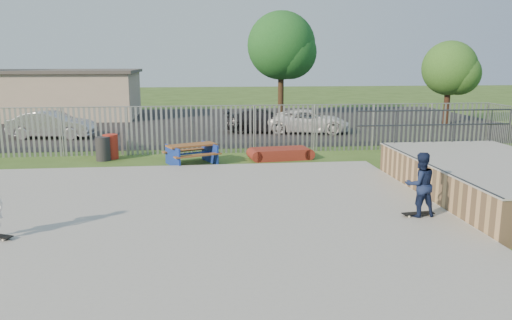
{
  "coord_description": "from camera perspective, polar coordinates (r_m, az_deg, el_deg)",
  "views": [
    {
      "loc": [
        1.38,
        -11.71,
        3.9
      ],
      "look_at": [
        2.91,
        2.0,
        1.1
      ],
      "focal_mm": 35.0,
      "sensor_mm": 36.0,
      "label": 1
    }
  ],
  "objects": [
    {
      "name": "skater_navy",
      "position": [
        12.64,
        18.24,
        -2.67
      ],
      "size": [
        0.82,
        0.66,
        1.58
      ],
      "primitive_type": "imported",
      "rotation": [
        0.0,
        0.0,
        3.23
      ],
      "color": "#141F40",
      "rests_on": "concrete_slab"
    },
    {
      "name": "fence",
      "position": [
        16.56,
        -7.58,
        1.29
      ],
      "size": [
        26.04,
        16.02,
        2.0
      ],
      "color": "gray",
      "rests_on": "ground"
    },
    {
      "name": "car_silver",
      "position": [
        26.86,
        -22.3,
        3.77
      ],
      "size": [
        4.25,
        1.94,
        1.35
      ],
      "primitive_type": "imported",
      "rotation": [
        0.0,
        0.0,
        1.44
      ],
      "color": "silver",
      "rests_on": "parking_lot"
    },
    {
      "name": "ground",
      "position": [
        12.42,
        -12.51,
        -7.11
      ],
      "size": [
        120.0,
        120.0,
        0.0
      ],
      "primitive_type": "plane",
      "color": "#33511C",
      "rests_on": "ground"
    },
    {
      "name": "trash_bin_red",
      "position": [
        20.61,
        -16.27,
        1.48
      ],
      "size": [
        0.58,
        0.58,
        0.97
      ],
      "primitive_type": "cylinder",
      "color": "#A72619",
      "rests_on": "ground"
    },
    {
      "name": "quarter_pipe",
      "position": [
        15.48,
        25.47,
        -2.13
      ],
      "size": [
        5.5,
        7.05,
        2.19
      ],
      "color": "tan",
      "rests_on": "ground"
    },
    {
      "name": "skateboard_a",
      "position": [
        12.84,
        18.03,
        -5.91
      ],
      "size": [
        0.81,
        0.27,
        0.08
      ],
      "rotation": [
        0.0,
        0.0,
        0.09
      ],
      "color": "black",
      "rests_on": "concrete_slab"
    },
    {
      "name": "trash_bin_grey",
      "position": [
        20.32,
        -17.09,
        1.24
      ],
      "size": [
        0.56,
        0.56,
        0.94
      ],
      "primitive_type": "cylinder",
      "color": "#28272A",
      "rests_on": "ground"
    },
    {
      "name": "picnic_table",
      "position": [
        18.9,
        -7.37,
        0.67
      ],
      "size": [
        2.25,
        2.09,
        0.76
      ],
      "rotation": [
        0.0,
        0.0,
        0.41
      ],
      "color": "brown",
      "rests_on": "ground"
    },
    {
      "name": "building",
      "position": [
        36.03,
        -21.62,
        7.04
      ],
      "size": [
        10.4,
        6.4,
        3.2
      ],
      "color": "#BCAA91",
      "rests_on": "ground"
    },
    {
      "name": "concrete_slab",
      "position": [
        12.4,
        -12.52,
        -6.78
      ],
      "size": [
        15.0,
        12.0,
        0.15
      ],
      "primitive_type": "cube",
      "color": "#9B9C96",
      "rests_on": "ground"
    },
    {
      "name": "parking_lot",
      "position": [
        30.99,
        -8.89,
        4.13
      ],
      "size": [
        40.0,
        18.0,
        0.02
      ],
      "primitive_type": "cube",
      "color": "black",
      "rests_on": "ground"
    },
    {
      "name": "tree_mid",
      "position": [
        34.62,
        2.9,
        12.92
      ],
      "size": [
        4.6,
        4.6,
        7.09
      ],
      "color": "#3F2B19",
      "rests_on": "ground"
    },
    {
      "name": "car_white",
      "position": [
        26.87,
        6.0,
        4.43
      ],
      "size": [
        4.72,
        2.84,
        1.23
      ],
      "primitive_type": "imported",
      "rotation": [
        0.0,
        0.0,
        1.38
      ],
      "color": "white",
      "rests_on": "parking_lot"
    },
    {
      "name": "funbox",
      "position": [
        19.81,
        2.8,
        0.73
      ],
      "size": [
        2.24,
        1.32,
        0.42
      ],
      "rotation": [
        0.0,
        0.0,
        0.13
      ],
      "color": "maroon",
      "rests_on": "ground"
    },
    {
      "name": "tree_right",
      "position": [
        32.36,
        21.24,
        9.73
      ],
      "size": [
        3.23,
        3.23,
        4.98
      ],
      "color": "#382116",
      "rests_on": "ground"
    },
    {
      "name": "car_dark",
      "position": [
        26.85,
        0.94,
        4.49
      ],
      "size": [
        4.49,
        2.46,
        1.23
      ],
      "primitive_type": "imported",
      "rotation": [
        0.0,
        0.0,
        1.39
      ],
      "color": "black",
      "rests_on": "parking_lot"
    }
  ]
}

